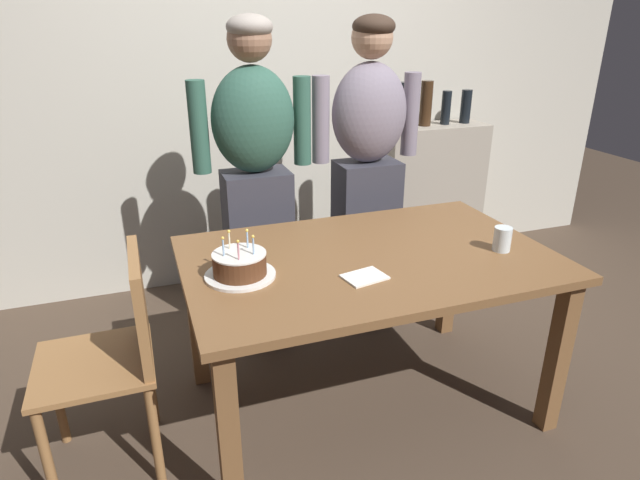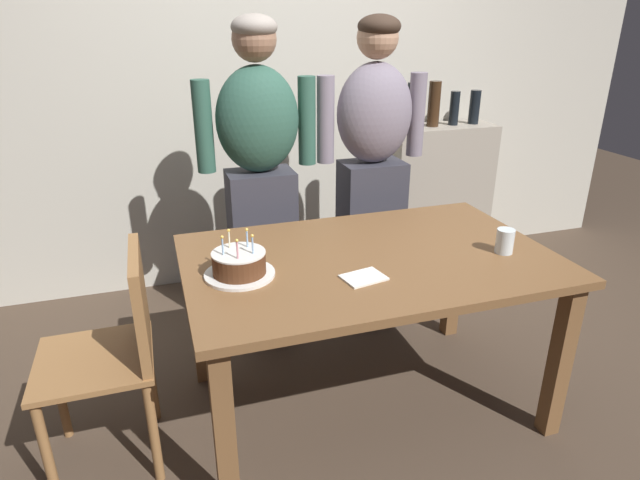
{
  "view_description": "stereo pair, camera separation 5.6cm",
  "coord_description": "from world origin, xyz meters",
  "px_view_note": "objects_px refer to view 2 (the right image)",
  "views": [
    {
      "loc": [
        -0.86,
        -1.82,
        1.64
      ],
      "look_at": [
        -0.21,
        -0.01,
        0.84
      ],
      "focal_mm": 30.06,
      "sensor_mm": 36.0,
      "label": 1
    },
    {
      "loc": [
        -0.81,
        -1.84,
        1.64
      ],
      "look_at": [
        -0.21,
        -0.01,
        0.84
      ],
      "focal_mm": 30.06,
      "sensor_mm": 36.0,
      "label": 2
    }
  ],
  "objects_px": {
    "water_glass_near": "(505,241)",
    "person_woman_cardigan": "(372,170)",
    "dining_chair": "(118,343)",
    "birthday_cake": "(239,265)",
    "person_man_bearded": "(260,180)",
    "napkin_stack": "(364,278)"
  },
  "relations": [
    {
      "from": "water_glass_near",
      "to": "person_woman_cardigan",
      "type": "bearing_deg",
      "value": 102.9
    },
    {
      "from": "person_woman_cardigan",
      "to": "dining_chair",
      "type": "distance_m",
      "value": 1.58
    },
    {
      "from": "birthday_cake",
      "to": "dining_chair",
      "type": "height_order",
      "value": "birthday_cake"
    },
    {
      "from": "water_glass_near",
      "to": "person_man_bearded",
      "type": "relative_size",
      "value": 0.06
    },
    {
      "from": "napkin_stack",
      "to": "person_woman_cardigan",
      "type": "height_order",
      "value": "person_woman_cardigan"
    },
    {
      "from": "napkin_stack",
      "to": "person_woman_cardigan",
      "type": "bearing_deg",
      "value": 65.42
    },
    {
      "from": "water_glass_near",
      "to": "napkin_stack",
      "type": "distance_m",
      "value": 0.65
    },
    {
      "from": "water_glass_near",
      "to": "person_woman_cardigan",
      "type": "relative_size",
      "value": 0.06
    },
    {
      "from": "birthday_cake",
      "to": "napkin_stack",
      "type": "relative_size",
      "value": 1.73
    },
    {
      "from": "birthday_cake",
      "to": "dining_chair",
      "type": "bearing_deg",
      "value": 176.89
    },
    {
      "from": "water_glass_near",
      "to": "person_man_bearded",
      "type": "bearing_deg",
      "value": 132.39
    },
    {
      "from": "birthday_cake",
      "to": "water_glass_near",
      "type": "xyz_separation_m",
      "value": [
        1.08,
        -0.12,
        0.01
      ]
    },
    {
      "from": "napkin_stack",
      "to": "person_man_bearded",
      "type": "relative_size",
      "value": 0.09
    },
    {
      "from": "birthday_cake",
      "to": "person_woman_cardigan",
      "type": "bearing_deg",
      "value": 42.03
    },
    {
      "from": "person_man_bearded",
      "to": "water_glass_near",
      "type": "bearing_deg",
      "value": 132.39
    },
    {
      "from": "person_man_bearded",
      "to": "person_woman_cardigan",
      "type": "height_order",
      "value": "same"
    },
    {
      "from": "birthday_cake",
      "to": "dining_chair",
      "type": "distance_m",
      "value": 0.54
    },
    {
      "from": "dining_chair",
      "to": "water_glass_near",
      "type": "bearing_deg",
      "value": 84.58
    },
    {
      "from": "person_man_bearded",
      "to": "person_woman_cardigan",
      "type": "xyz_separation_m",
      "value": [
        0.62,
        0.0,
        0.0
      ]
    },
    {
      "from": "birthday_cake",
      "to": "napkin_stack",
      "type": "height_order",
      "value": "birthday_cake"
    },
    {
      "from": "birthday_cake",
      "to": "napkin_stack",
      "type": "bearing_deg",
      "value": -20.9
    },
    {
      "from": "water_glass_near",
      "to": "napkin_stack",
      "type": "bearing_deg",
      "value": -175.99
    }
  ]
}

